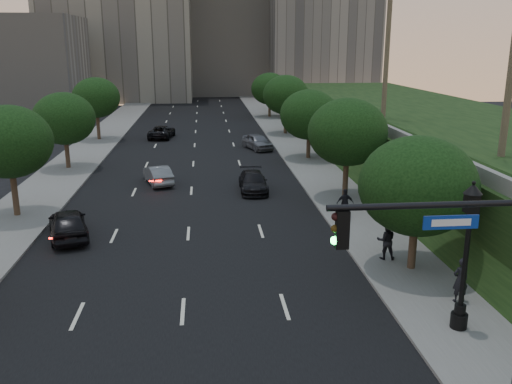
{
  "coord_description": "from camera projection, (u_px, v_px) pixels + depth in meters",
  "views": [
    {
      "loc": [
        1.0,
        -14.24,
        10.04
      ],
      "look_at": [
        3.27,
        9.2,
        3.6
      ],
      "focal_mm": 38.0,
      "sensor_mm": 36.0,
      "label": 1
    }
  ],
  "objects": [
    {
      "name": "office_block_mid",
      "position": [
        226.0,
        29.0,
        111.28
      ],
      "size": [
        22.0,
        18.0,
        26.0
      ],
      "primitive_type": "cube",
      "color": "#9F9C92",
      "rests_on": "ground"
    },
    {
      "name": "office_block_right",
      "position": [
        319.0,
        2.0,
        105.88
      ],
      "size": [
        20.0,
        22.0,
        36.0
      ],
      "primitive_type": "cube",
      "color": "gray",
      "rests_on": "ground"
    },
    {
      "name": "street_lamp",
      "position": [
        465.0,
        264.0,
        18.92
      ],
      "size": [
        0.64,
        0.64,
        5.62
      ],
      "color": "black",
      "rests_on": "ground"
    },
    {
      "name": "sedan_near_right",
      "position": [
        253.0,
        182.0,
        38.11
      ],
      "size": [
        1.94,
        4.67,
        1.35
      ],
      "primitive_type": "imported",
      "rotation": [
        0.0,
        0.0,
        -0.01
      ],
      "color": "black",
      "rests_on": "ground"
    },
    {
      "name": "office_block_left",
      "position": [
        119.0,
        10.0,
        99.03
      ],
      "size": [
        26.0,
        20.0,
        32.0
      ],
      "primitive_type": "cube",
      "color": "gray",
      "rests_on": "ground"
    },
    {
      "name": "sedan_far_right",
      "position": [
        257.0,
        142.0,
        53.29
      ],
      "size": [
        3.2,
        4.84,
        1.53
      ],
      "primitive_type": "imported",
      "rotation": [
        0.0,
        0.0,
        0.34
      ],
      "color": "slate",
      "rests_on": "ground"
    },
    {
      "name": "traffic_signal_mast",
      "position": [
        488.0,
        301.0,
        13.88
      ],
      "size": [
        5.68,
        0.56,
        7.0
      ],
      "color": "black",
      "rests_on": "ground"
    },
    {
      "name": "tree_right_a",
      "position": [
        418.0,
        186.0,
        23.81
      ],
      "size": [
        5.2,
        5.2,
        6.24
      ],
      "color": "#38281C",
      "rests_on": "ground"
    },
    {
      "name": "sidewalk_left",
      "position": [
        66.0,
        171.0,
        44.06
      ],
      "size": [
        4.5,
        140.0,
        0.15
      ],
      "primitive_type": "cube",
      "color": "slate",
      "rests_on": "ground"
    },
    {
      "name": "pedestrian_a",
      "position": [
        460.0,
        280.0,
        21.33
      ],
      "size": [
        0.72,
        0.52,
        1.84
      ],
      "primitive_type": "imported",
      "rotation": [
        0.0,
        0.0,
        3.26
      ],
      "color": "black",
      "rests_on": "sidewalk_right"
    },
    {
      "name": "tree_left_d",
      "position": [
        96.0,
        98.0,
        57.27
      ],
      "size": [
        5.0,
        5.0,
        6.71
      ],
      "color": "#38281C",
      "rests_on": "ground"
    },
    {
      "name": "office_block_filler",
      "position": [
        17.0,
        66.0,
        79.17
      ],
      "size": [
        18.0,
        16.0,
        14.0
      ],
      "primitive_type": "cube",
      "color": "#9F9C92",
      "rests_on": "ground"
    },
    {
      "name": "sedan_near_left",
      "position": [
        68.0,
        224.0,
        28.85
      ],
      "size": [
        3.14,
        5.06,
        1.61
      ],
      "primitive_type": "imported",
      "rotation": [
        0.0,
        0.0,
        3.42
      ],
      "color": "black",
      "rests_on": "ground"
    },
    {
      "name": "tree_right_b",
      "position": [
        348.0,
        132.0,
        35.2
      ],
      "size": [
        5.2,
        5.2,
        6.74
      ],
      "color": "#38281C",
      "rests_on": "ground"
    },
    {
      "name": "tree_left_c",
      "position": [
        64.0,
        119.0,
        43.93
      ],
      "size": [
        5.0,
        5.0,
        6.34
      ],
      "color": "#38281C",
      "rests_on": "ground"
    },
    {
      "name": "tree_right_e",
      "position": [
        270.0,
        89.0,
        75.65
      ],
      "size": [
        5.2,
        5.2,
        6.24
      ],
      "color": "#38281C",
      "rests_on": "ground"
    },
    {
      "name": "pedestrian_b",
      "position": [
        386.0,
        240.0,
        25.62
      ],
      "size": [
        1.0,
        0.84,
        1.84
      ],
      "primitive_type": "imported",
      "rotation": [
        0.0,
        0.0,
        2.97
      ],
      "color": "black",
      "rests_on": "sidewalk_right"
    },
    {
      "name": "sedan_mid_left",
      "position": [
        158.0,
        175.0,
        40.1
      ],
      "size": [
        2.66,
        4.48,
        1.39
      ],
      "primitive_type": "imported",
      "rotation": [
        0.0,
        0.0,
        3.44
      ],
      "color": "slate",
      "rests_on": "ground"
    },
    {
      "name": "embankment",
      "position": [
        460.0,
        145.0,
        44.63
      ],
      "size": [
        18.0,
        90.0,
        4.0
      ],
      "primitive_type": "cube",
      "color": "black",
      "rests_on": "ground"
    },
    {
      "name": "sidewalk_right",
      "position": [
        314.0,
        166.0,
        45.96
      ],
      "size": [
        4.5,
        140.0,
        0.15
      ],
      "primitive_type": "cube",
      "color": "slate",
      "rests_on": "ground"
    },
    {
      "name": "tree_right_d",
      "position": [
        286.0,
        95.0,
        61.12
      ],
      "size": [
        5.2,
        5.2,
        6.74
      ],
      "color": "#38281C",
      "rests_on": "ground"
    },
    {
      "name": "road_surface",
      "position": [
        193.0,
        169.0,
        45.03
      ],
      "size": [
        16.0,
        140.0,
        0.02
      ],
      "primitive_type": "cube",
      "color": "black",
      "rests_on": "ground"
    },
    {
      "name": "sedan_far_left",
      "position": [
        162.0,
        132.0,
        59.75
      ],
      "size": [
        2.99,
        5.28,
        1.39
      ],
      "primitive_type": "imported",
      "rotation": [
        0.0,
        0.0,
        3.0
      ],
      "color": "black",
      "rests_on": "ground"
    },
    {
      "name": "parapet_wall",
      "position": [
        361.0,
        118.0,
        43.22
      ],
      "size": [
        0.35,
        90.0,
        0.7
      ],
      "primitive_type": "cube",
      "color": "slate",
      "rests_on": "embankment"
    },
    {
      "name": "tree_left_b",
      "position": [
        9.0,
        142.0,
        31.35
      ],
      "size": [
        5.0,
        5.0,
        6.71
      ],
      "color": "#38281C",
      "rests_on": "ground"
    },
    {
      "name": "pedestrian_c",
      "position": [
        345.0,
        203.0,
        31.84
      ],
      "size": [
        1.03,
        0.48,
        1.71
      ],
      "primitive_type": "imported",
      "rotation": [
        0.0,
        0.0,
        3.07
      ],
      "color": "black",
      "rests_on": "sidewalk_right"
    },
    {
      "name": "tree_right_c",
      "position": [
        309.0,
        115.0,
        47.81
      ],
      "size": [
        5.2,
        5.2,
        6.24
      ],
      "color": "#38281C",
      "rests_on": "ground"
    }
  ]
}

